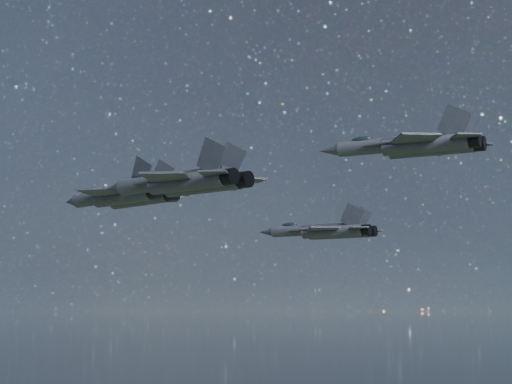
% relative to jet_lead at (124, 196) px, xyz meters
% --- Properties ---
extents(jet_lead, '(17.87, 11.93, 4.53)m').
position_rel_jet_lead_xyz_m(jet_lead, '(0.00, 0.00, 0.00)').
color(jet_lead, '#363A44').
extents(jet_left, '(15.99, 11.25, 4.04)m').
position_rel_jet_lead_xyz_m(jet_left, '(12.53, 24.80, -1.90)').
color(jet_left, '#363A44').
extents(jet_right, '(16.59, 11.32, 4.17)m').
position_rel_jet_lead_xyz_m(jet_right, '(13.01, -10.78, -0.90)').
color(jet_right, '#363A44').
extents(jet_slot, '(15.70, 11.12, 3.99)m').
position_rel_jet_lead_xyz_m(jet_slot, '(29.50, 1.03, 2.96)').
color(jet_slot, '#363A44').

